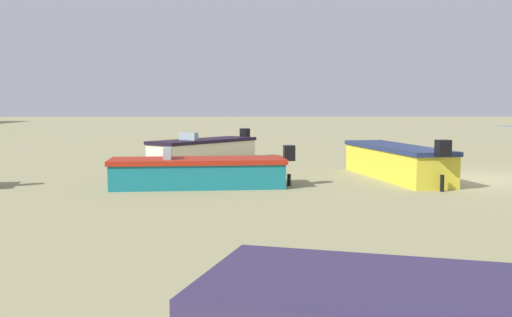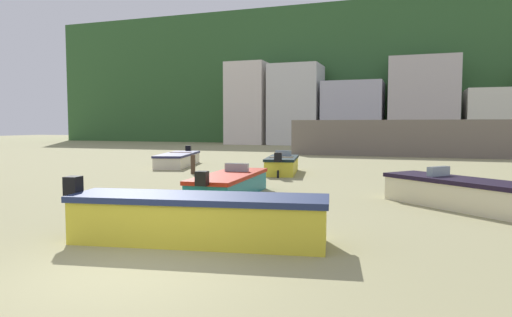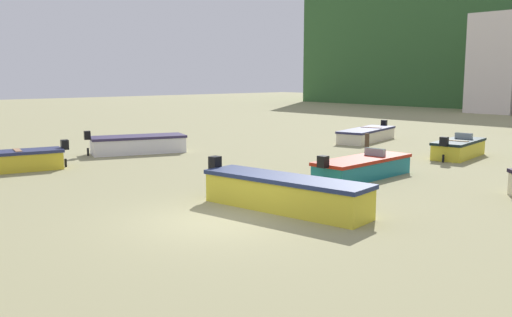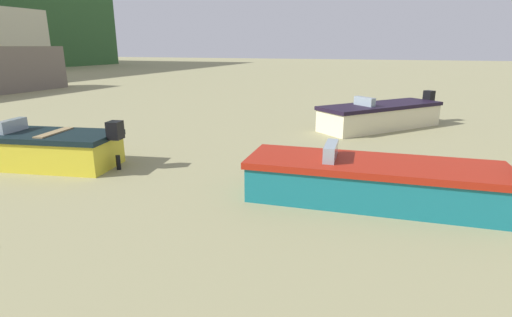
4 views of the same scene
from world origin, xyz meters
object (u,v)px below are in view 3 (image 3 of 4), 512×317
Objects in this scene: boat_yellow_7 at (4,161)px; mooring_post_near_water at (367,143)px; boat_yellow_1 at (284,193)px; boat_cream_6 at (367,135)px; boat_yellow_0 at (459,148)px; boat_teal_4 at (363,168)px; boat_white_5 at (138,144)px.

mooring_post_near_water is (5.78, 15.31, 0.04)m from boat_yellow_7.
boat_cream_6 is (-8.66, 15.04, -0.12)m from boat_yellow_1.
boat_yellow_0 is at bearing -108.78° from boat_yellow_7.
boat_yellow_7 is at bearing -80.86° from boat_yellow_1.
mooring_post_near_water is at bearing 122.55° from boat_teal_4.
boat_cream_6 is (-7.05, 9.46, -0.02)m from boat_teal_4.
boat_yellow_0 is 19.55m from boat_yellow_7.
mooring_post_near_water is at bearing -167.64° from boat_yellow_0.
boat_yellow_1 is 17.35m from boat_cream_6.
boat_teal_4 reaches higher than mooring_post_near_water.
boat_white_5 is at bearing -67.79° from boat_yellow_7.
boat_yellow_0 is at bearing 179.00° from boat_yellow_1.
boat_white_5 is (-12.96, 2.70, -0.06)m from boat_yellow_1.
mooring_post_near_water is (-4.27, 5.83, 0.07)m from boat_teal_4.
boat_white_5 is at bearing -111.16° from boat_yellow_1.
boat_yellow_1 reaches higher than boat_yellow_0.
boat_yellow_0 is 0.84× the size of boat_yellow_7.
boat_yellow_7 is 5.23× the size of mooring_post_near_water.
boat_yellow_1 is 12.83m from mooring_post_near_water.
boat_yellow_7 is (-9.72, -16.96, -0.00)m from boat_yellow_0.
boat_teal_4 is at bearing 32.28° from boat_white_5.
boat_yellow_0 is 7.02m from boat_cream_6.
boat_yellow_1 is 12.29m from boat_yellow_7.
boat_teal_4 is 1.00× the size of boat_white_5.
boat_yellow_7 is 16.37m from mooring_post_near_water.
boat_yellow_1 is 1.12× the size of boat_white_5.
mooring_post_near_water is at bearing -99.62° from boat_yellow_7.
boat_cream_6 is at bearing 153.26° from boat_yellow_0.
boat_teal_4 is at bearing -173.35° from boat_yellow_1.
boat_yellow_0 is 4.41× the size of mooring_post_near_water.
boat_teal_4 is 7.23m from mooring_post_near_water.
boat_yellow_0 is 13.19m from boat_yellow_1.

